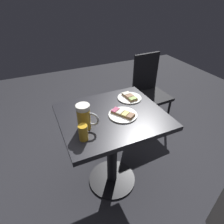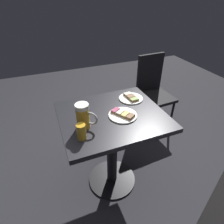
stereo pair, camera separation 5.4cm
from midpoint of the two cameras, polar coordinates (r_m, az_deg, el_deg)
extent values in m
plane|color=#28282D|center=(1.93, -0.85, -19.74)|extent=(6.00, 6.00, 0.00)
cylinder|color=black|center=(1.92, -0.85, -19.61)|extent=(0.44, 0.44, 0.01)
cylinder|color=black|center=(1.64, -0.97, -11.83)|extent=(0.09, 0.09, 0.73)
cube|color=#232328|center=(1.40, -1.11, -1.31)|extent=(0.77, 0.66, 0.04)
cylinder|color=white|center=(1.37, 2.18, -0.88)|extent=(0.21, 0.21, 0.01)
cube|color=#9E7547|center=(1.34, 4.59, -1.39)|extent=(0.08, 0.07, 0.01)
cube|color=#997051|center=(1.33, 4.61, -1.04)|extent=(0.08, 0.07, 0.01)
cube|color=#9E7547|center=(1.36, 2.98, -0.79)|extent=(0.08, 0.07, 0.01)
cube|color=#EFE07A|center=(1.35, 2.99, -0.44)|extent=(0.08, 0.07, 0.01)
cube|color=#9E7547|center=(1.38, 1.42, -0.21)|extent=(0.08, 0.07, 0.01)
cube|color=white|center=(1.37, 1.42, 0.14)|extent=(0.08, 0.07, 0.01)
cube|color=#9E7547|center=(1.40, -0.10, 0.36)|extent=(0.08, 0.07, 0.01)
cube|color=#BC4C70|center=(1.39, -0.10, 0.71)|extent=(0.08, 0.07, 0.01)
cylinder|color=white|center=(1.59, 4.37, 4.29)|extent=(0.20, 0.20, 0.01)
cube|color=#9E7547|center=(1.55, 5.41, 3.83)|extent=(0.07, 0.05, 0.01)
cube|color=#ADC66B|center=(1.54, 5.43, 4.15)|extent=(0.07, 0.05, 0.01)
cube|color=#9E7547|center=(1.58, 4.39, 4.64)|extent=(0.07, 0.05, 0.01)
cube|color=#997051|center=(1.58, 4.40, 4.96)|extent=(0.07, 0.05, 0.01)
cube|color=#9E7547|center=(1.62, 3.40, 5.41)|extent=(0.07, 0.05, 0.01)
cube|color=white|center=(1.61, 3.41, 5.72)|extent=(0.07, 0.05, 0.01)
cylinder|color=gold|center=(1.23, -9.80, -2.06)|extent=(0.09, 0.09, 0.15)
cylinder|color=white|center=(1.18, -10.21, 1.44)|extent=(0.09, 0.09, 0.03)
torus|color=silver|center=(1.21, -7.40, -2.19)|extent=(0.08, 0.07, 0.10)
cylinder|color=gold|center=(1.16, -10.08, -6.23)|extent=(0.06, 0.06, 0.11)
cylinder|color=black|center=(2.26, 9.94, -3.02)|extent=(0.03, 0.03, 0.42)
cylinder|color=black|center=(2.44, 16.03, -0.87)|extent=(0.03, 0.03, 0.42)
cylinder|color=black|center=(2.47, 5.65, 0.93)|extent=(0.03, 0.03, 0.42)
cylinder|color=black|center=(2.64, 11.55, 2.65)|extent=(0.03, 0.03, 0.42)
cube|color=black|center=(2.33, 11.40, 4.70)|extent=(0.40, 0.40, 0.04)
cube|color=black|center=(2.35, 9.56, 11.83)|extent=(0.34, 0.05, 0.46)
camera|label=1|loc=(0.03, -91.13, -0.76)|focal=30.00mm
camera|label=2|loc=(0.03, 88.87, 0.76)|focal=30.00mm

